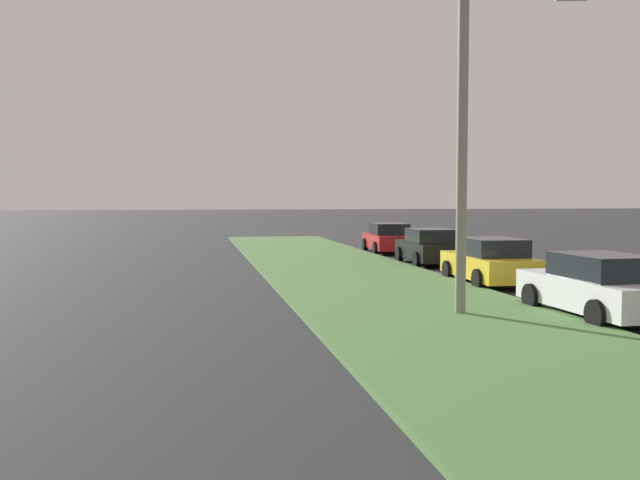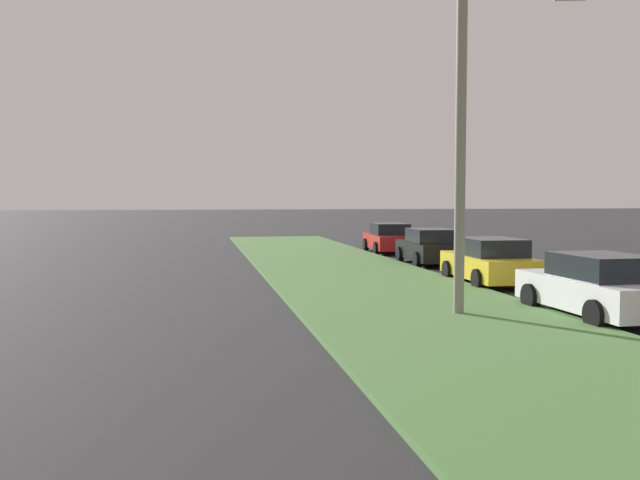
% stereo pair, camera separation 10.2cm
% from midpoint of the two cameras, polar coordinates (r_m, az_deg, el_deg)
% --- Properties ---
extents(grass_median, '(60.00, 6.00, 0.12)m').
position_cam_midpoint_polar(grass_median, '(17.45, 7.59, -5.38)').
color(grass_median, '#517F42').
rests_on(grass_median, ground).
extents(parked_car_white, '(4.34, 2.10, 1.47)m').
position_cam_midpoint_polar(parked_car_white, '(17.08, 21.72, -3.58)').
color(parked_car_white, silver).
rests_on(parked_car_white, ground).
extents(parked_car_yellow, '(4.35, 2.12, 1.47)m').
position_cam_midpoint_polar(parked_car_yellow, '(22.60, 13.64, -1.75)').
color(parked_car_yellow, gold).
rests_on(parked_car_yellow, ground).
extents(parked_car_black, '(4.37, 2.16, 1.47)m').
position_cam_midpoint_polar(parked_car_black, '(28.82, 8.87, -0.57)').
color(parked_car_black, black).
rests_on(parked_car_black, ground).
extents(parked_car_red, '(4.40, 2.21, 1.47)m').
position_cam_midpoint_polar(parked_car_red, '(34.59, 5.53, 0.13)').
color(parked_car_red, red).
rests_on(parked_car_red, ground).
extents(streetlight, '(0.90, 2.84, 7.50)m').
position_cam_midpoint_polar(streetlight, '(16.21, 12.66, 9.23)').
color(streetlight, gray).
rests_on(streetlight, ground).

